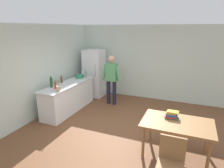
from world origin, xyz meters
TOP-DOWN VIEW (x-y plane):
  - ground_plane at (0.00, 0.00)m, footprint 14.00×14.00m
  - wall_back at (0.00, 3.00)m, footprint 6.40×0.12m
  - wall_left at (-2.60, 0.20)m, footprint 0.12×5.60m
  - kitchen_counter at (-2.00, 0.80)m, footprint 0.64×2.20m
  - refrigerator at (-1.90, 2.40)m, footprint 0.70×0.67m
  - person at (-0.95, 1.85)m, footprint 0.70×0.22m
  - dining_table at (1.40, -0.30)m, footprint 1.40×0.90m
  - chair at (1.40, -1.27)m, footprint 0.42×0.42m
  - cooking_pot at (-2.04, 1.55)m, footprint 0.40×0.28m
  - utensil_jar at (-1.79, 0.07)m, footprint 0.11×0.11m
  - bottle_beer_brown at (-2.23, 0.80)m, footprint 0.06×0.06m
  - bottle_wine_green at (-2.21, 0.29)m, footprint 0.08×0.08m
  - bottle_vinegar_tall at (-1.80, 1.60)m, footprint 0.06×0.06m
  - bottle_sauce_red at (-2.02, 0.22)m, footprint 0.06×0.06m
  - bottle_water_clear at (-2.08, 1.83)m, footprint 0.07×0.07m
  - book_stack at (1.27, -0.13)m, footprint 0.28×0.21m

SIDE VIEW (x-z plane):
  - ground_plane at x=0.00m, z-range 0.00..0.00m
  - kitchen_counter at x=-2.00m, z-range 0.00..0.90m
  - chair at x=1.40m, z-range 0.08..0.99m
  - dining_table at x=1.40m, z-range 0.30..1.05m
  - book_stack at x=1.27m, z-range 0.75..0.89m
  - refrigerator at x=-1.90m, z-range 0.00..1.80m
  - cooking_pot at x=-2.04m, z-range 0.90..1.02m
  - person at x=-0.95m, z-range 0.13..1.83m
  - utensil_jar at x=-1.79m, z-range 0.82..1.14m
  - bottle_sauce_red at x=-2.02m, z-range 0.88..1.12m
  - bottle_beer_brown at x=-2.23m, z-range 0.88..1.14m
  - bottle_water_clear at x=-2.08m, z-range 0.88..1.18m
  - bottle_vinegar_tall at x=-1.80m, z-range 0.88..1.20m
  - bottle_wine_green at x=-2.21m, z-range 0.88..1.22m
  - wall_back at x=0.00m, z-range 0.00..2.70m
  - wall_left at x=-2.60m, z-range 0.00..2.70m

